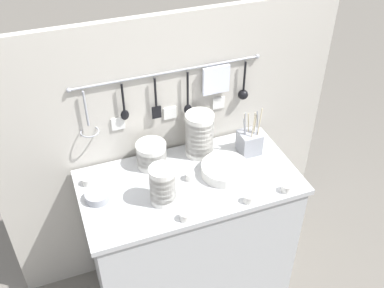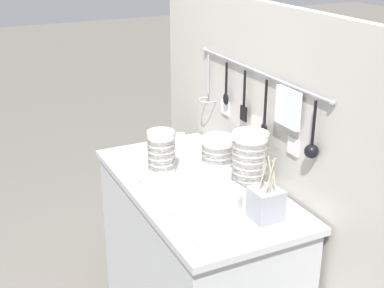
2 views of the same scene
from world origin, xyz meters
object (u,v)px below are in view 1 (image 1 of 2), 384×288
at_px(plate_stack, 225,169).
at_px(cup_edge_near, 87,181).
at_px(cutlery_caddy, 249,142).
at_px(cup_back_right, 190,176).
at_px(cup_beside_plates, 249,199).
at_px(cup_front_left, 287,188).
at_px(bowl_stack_tall_left, 200,134).
at_px(bowl_stack_short_front, 163,185).
at_px(cup_centre, 185,216).
at_px(steel_mixing_bowl, 97,196).
at_px(bowl_stack_back_corner, 152,155).

xyz_separation_m(plate_stack, cup_edge_near, (-0.69, 0.17, -0.01)).
xyz_separation_m(cutlery_caddy, cup_back_right, (-0.39, -0.10, -0.05)).
relative_size(cup_beside_plates, cup_front_left, 1.00).
distance_m(bowl_stack_tall_left, cup_edge_near, 0.64).
xyz_separation_m(bowl_stack_short_front, cup_front_left, (0.60, -0.16, -0.08)).
bearing_deg(cup_centre, steel_mixing_bowl, 142.22).
relative_size(bowl_stack_short_front, bowl_stack_back_corner, 1.28).
bearing_deg(steel_mixing_bowl, bowl_stack_tall_left, 15.40).
height_order(bowl_stack_short_front, bowl_stack_tall_left, bowl_stack_tall_left).
distance_m(bowl_stack_tall_left, plate_stack, 0.24).
distance_m(cutlery_caddy, cup_edge_near, 0.89).
height_order(bowl_stack_tall_left, cup_beside_plates, bowl_stack_tall_left).
distance_m(steel_mixing_bowl, cup_edge_near, 0.13).
xyz_separation_m(plate_stack, cup_centre, (-0.31, -0.23, -0.01)).
relative_size(bowl_stack_back_corner, bowl_stack_tall_left, 0.63).
xyz_separation_m(bowl_stack_tall_left, cup_beside_plates, (0.09, -0.44, -0.11)).
xyz_separation_m(bowl_stack_back_corner, plate_stack, (0.34, -0.21, -0.04)).
xyz_separation_m(steel_mixing_bowl, cup_edge_near, (-0.03, 0.13, -0.00)).
distance_m(steel_mixing_bowl, cup_beside_plates, 0.74).
height_order(bowl_stack_back_corner, cup_front_left, bowl_stack_back_corner).
bearing_deg(bowl_stack_back_corner, plate_stack, -31.44).
distance_m(bowl_stack_back_corner, cup_back_right, 0.24).
xyz_separation_m(steel_mixing_bowl, cup_front_left, (0.90, -0.28, -0.00)).
height_order(steel_mixing_bowl, cup_beside_plates, same).
bearing_deg(cup_back_right, bowl_stack_short_front, -150.89).
bearing_deg(bowl_stack_back_corner, bowl_stack_short_front, -95.44).
distance_m(bowl_stack_back_corner, plate_stack, 0.40).
bearing_deg(cup_edge_near, cutlery_caddy, -2.94).
relative_size(cutlery_caddy, cup_beside_plates, 5.72).
bearing_deg(cup_centre, cutlery_caddy, 35.12).
bearing_deg(cup_front_left, bowl_stack_back_corner, 142.50).
bearing_deg(bowl_stack_short_front, bowl_stack_back_corner, 84.56).
height_order(bowl_stack_back_corner, plate_stack, bowl_stack_back_corner).
xyz_separation_m(bowl_stack_back_corner, steel_mixing_bowl, (-0.33, -0.16, -0.05)).
height_order(bowl_stack_tall_left, steel_mixing_bowl, bowl_stack_tall_left).
bearing_deg(steel_mixing_bowl, cup_edge_near, 102.35).
xyz_separation_m(bowl_stack_tall_left, cup_edge_near, (-0.63, -0.04, -0.11)).
bearing_deg(cup_front_left, cup_back_right, 148.84).
bearing_deg(bowl_stack_tall_left, cup_front_left, -56.20).
bearing_deg(cutlery_caddy, bowl_stack_short_front, -160.35).
xyz_separation_m(bowl_stack_back_corner, cup_centre, (0.03, -0.44, -0.05)).
distance_m(bowl_stack_back_corner, cup_edge_near, 0.36).
bearing_deg(cup_front_left, cup_centre, 180.00).
bearing_deg(cup_front_left, plate_stack, 135.29).
relative_size(steel_mixing_bowl, cup_beside_plates, 2.47).
height_order(bowl_stack_short_front, bowl_stack_back_corner, bowl_stack_short_front).
distance_m(bowl_stack_tall_left, cup_centre, 0.52).
height_order(bowl_stack_tall_left, cup_front_left, bowl_stack_tall_left).
bearing_deg(steel_mixing_bowl, cutlery_caddy, 5.33).
height_order(steel_mixing_bowl, cutlery_caddy, cutlery_caddy).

